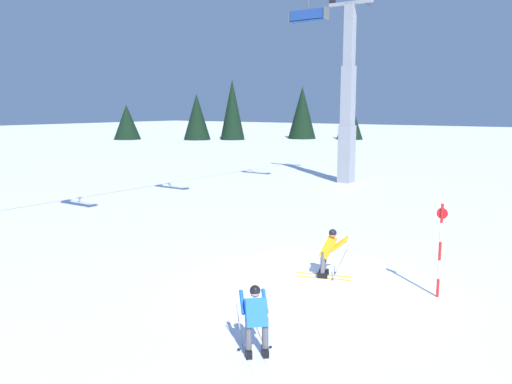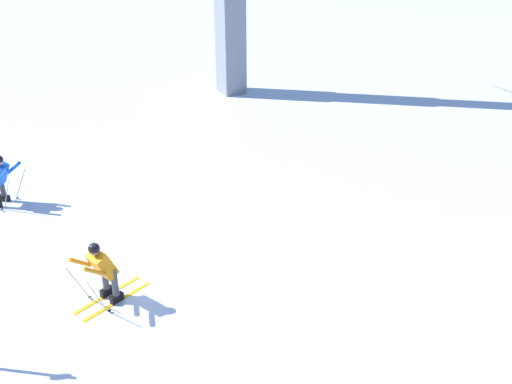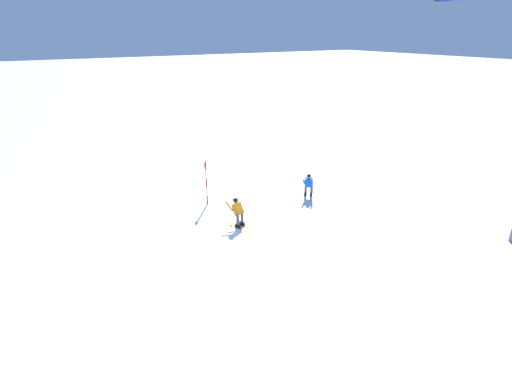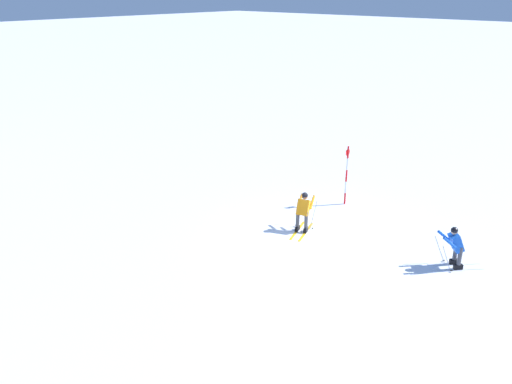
% 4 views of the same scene
% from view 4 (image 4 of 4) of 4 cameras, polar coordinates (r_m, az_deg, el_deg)
% --- Properties ---
extents(ground_plane, '(260.00, 260.00, 0.00)m').
position_cam_4_polar(ground_plane, '(18.30, 7.23, -5.18)').
color(ground_plane, white).
extents(skier_carving_main, '(1.03, 1.67, 1.54)m').
position_cam_4_polar(skier_carving_main, '(18.53, 5.28, -1.96)').
color(skier_carving_main, yellow).
rests_on(skier_carving_main, ground_plane).
extents(trail_marker_pole, '(0.07, 0.28, 2.46)m').
position_cam_4_polar(trail_marker_pole, '(20.83, 10.02, 2.02)').
color(trail_marker_pole, red).
rests_on(trail_marker_pole, ground_plane).
extents(skier_distant_uphill, '(1.50, 1.48, 1.49)m').
position_cam_4_polar(skier_distant_uphill, '(17.24, 21.25, -5.49)').
color(skier_distant_uphill, white).
rests_on(skier_distant_uphill, ground_plane).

